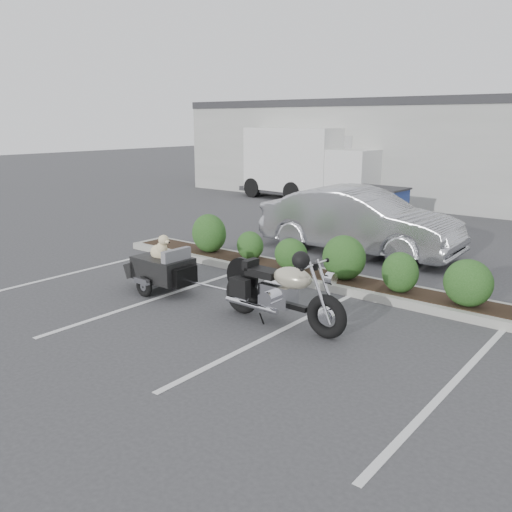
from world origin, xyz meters
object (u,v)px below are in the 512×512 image
Objects in this scene: pet_trailer at (163,267)px; sedan at (359,221)px; delivery_truck at (311,166)px; dumpster at (378,205)px; motorcycle at (281,292)px.

sedan reaches higher than pet_trailer.
dumpster is at bearing -29.73° from delivery_truck.
sedan is (-1.34, 5.08, 0.26)m from motorcycle.
dumpster is 0.28× the size of delivery_truck.
pet_trailer is (-2.78, 0.02, -0.07)m from motorcycle.
delivery_truck is (-4.43, 2.95, 0.81)m from dumpster.
dumpster is (-2.84, 9.13, 0.03)m from motorcycle.
delivery_truck is at bearing 122.55° from motorcycle.
pet_trailer is at bearing -86.79° from dumpster.
pet_trailer is 12.90m from delivery_truck.
motorcycle is 0.37× the size of delivery_truck.
sedan is at bearing 75.58° from pet_trailer.
delivery_truck reaches higher than sedan.
pet_trailer is at bearing 162.21° from sedan.
motorcycle reaches higher than pet_trailer.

